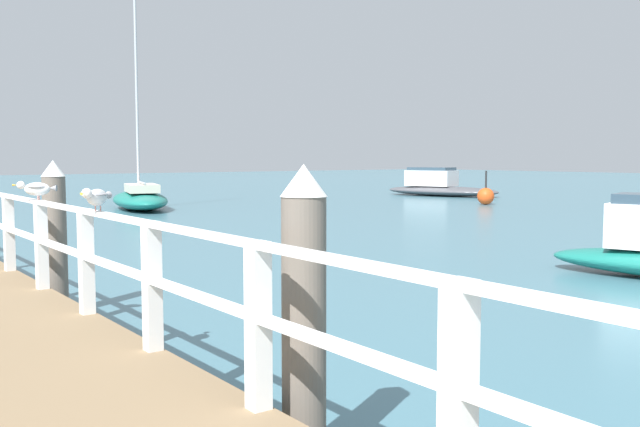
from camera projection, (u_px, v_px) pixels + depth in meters
pier_railing at (24, 229)px, 8.33m from camera, size 0.12×17.05×0.99m
dock_piling_near at (304, 318)px, 4.31m from camera, size 0.29×0.29×1.94m
dock_piling_far at (55, 238)px, 8.60m from camera, size 0.29×0.29×1.94m
seagull_foreground at (97, 196)px, 6.15m from camera, size 0.38×0.36×0.21m
seagull_background at (36, 188)px, 7.74m from camera, size 0.43×0.28×0.21m
boat_0 at (140, 198)px, 26.23m from camera, size 3.38×6.09×7.95m
boat_1 at (438, 186)px, 35.11m from camera, size 3.88×6.35×1.44m
channel_buoy at (486, 196)px, 28.58m from camera, size 0.70×0.70×1.40m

